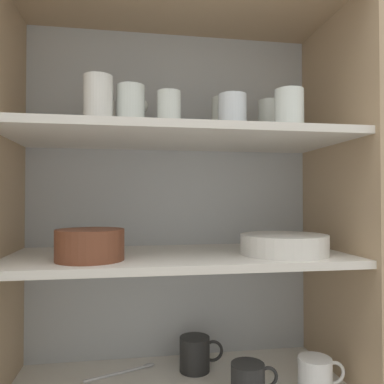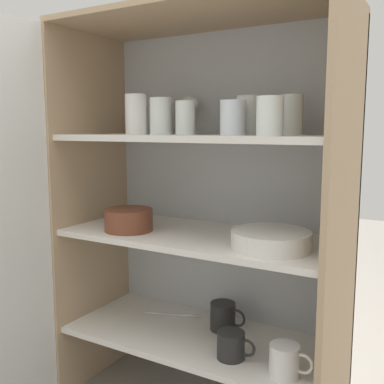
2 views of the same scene
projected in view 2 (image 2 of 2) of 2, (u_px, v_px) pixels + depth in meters
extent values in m
cube|color=#B2B7BC|center=(225.00, 214.00, 1.68)|extent=(0.95, 0.02, 1.32)
cube|color=tan|center=(94.00, 212.00, 1.73)|extent=(0.02, 0.43, 1.32)
cube|color=tan|center=(341.00, 242.00, 1.27)|extent=(0.02, 0.43, 1.32)
cube|color=tan|center=(199.00, 15.00, 1.41)|extent=(0.95, 0.43, 0.02)
cube|color=silver|center=(198.00, 337.00, 1.56)|extent=(0.91, 0.39, 0.02)
cube|color=silver|center=(198.00, 237.00, 1.51)|extent=(0.91, 0.39, 0.02)
cube|color=silver|center=(199.00, 138.00, 1.46)|extent=(0.91, 0.39, 0.02)
cylinder|color=white|center=(292.00, 115.00, 1.36)|extent=(0.07, 0.07, 0.12)
cylinder|color=white|center=(166.00, 118.00, 1.67)|extent=(0.07, 0.07, 0.12)
cylinder|color=white|center=(185.00, 118.00, 1.44)|extent=(0.06, 0.06, 0.11)
cylinder|color=white|center=(161.00, 116.00, 1.50)|extent=(0.08, 0.08, 0.12)
cylinder|color=white|center=(270.00, 116.00, 1.23)|extent=(0.08, 0.08, 0.11)
cylinder|color=white|center=(249.00, 115.00, 1.43)|extent=(0.08, 0.08, 0.12)
cylinder|color=white|center=(136.00, 114.00, 1.51)|extent=(0.07, 0.07, 0.13)
cylinder|color=white|center=(233.00, 118.00, 1.35)|extent=(0.08, 0.08, 0.10)
cylinder|color=white|center=(189.00, 133.00, 1.63)|extent=(0.06, 0.06, 0.01)
cylinder|color=white|center=(189.00, 122.00, 1.62)|extent=(0.01, 0.01, 0.07)
ellipsoid|color=white|center=(189.00, 104.00, 1.62)|extent=(0.07, 0.07, 0.06)
cylinder|color=silver|center=(271.00, 247.00, 1.31)|extent=(0.24, 0.24, 0.01)
cylinder|color=silver|center=(271.00, 244.00, 1.31)|extent=(0.24, 0.24, 0.01)
cylinder|color=silver|center=(271.00, 241.00, 1.31)|extent=(0.24, 0.24, 0.01)
cylinder|color=silver|center=(271.00, 238.00, 1.31)|extent=(0.24, 0.24, 0.01)
cylinder|color=silver|center=(271.00, 235.00, 1.31)|extent=(0.24, 0.24, 0.01)
cylinder|color=silver|center=(271.00, 232.00, 1.31)|extent=(0.24, 0.24, 0.01)
cylinder|color=brown|center=(129.00, 220.00, 1.54)|extent=(0.17, 0.17, 0.08)
torus|color=brown|center=(128.00, 210.00, 1.54)|extent=(0.16, 0.16, 0.01)
cylinder|color=black|center=(223.00, 316.00, 1.59)|extent=(0.09, 0.09, 0.10)
torus|color=black|center=(237.00, 318.00, 1.56)|extent=(0.06, 0.01, 0.06)
cylinder|color=black|center=(231.00, 345.00, 1.39)|extent=(0.09, 0.09, 0.08)
torus|color=black|center=(247.00, 348.00, 1.36)|extent=(0.06, 0.01, 0.06)
cylinder|color=white|center=(284.00, 361.00, 1.29)|extent=(0.09, 0.09, 0.09)
torus|color=white|center=(303.00, 364.00, 1.26)|extent=(0.06, 0.01, 0.06)
cylinder|color=silver|center=(171.00, 314.00, 1.71)|extent=(0.19, 0.08, 0.01)
ellipsoid|color=silver|center=(196.00, 316.00, 1.70)|extent=(0.04, 0.03, 0.01)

